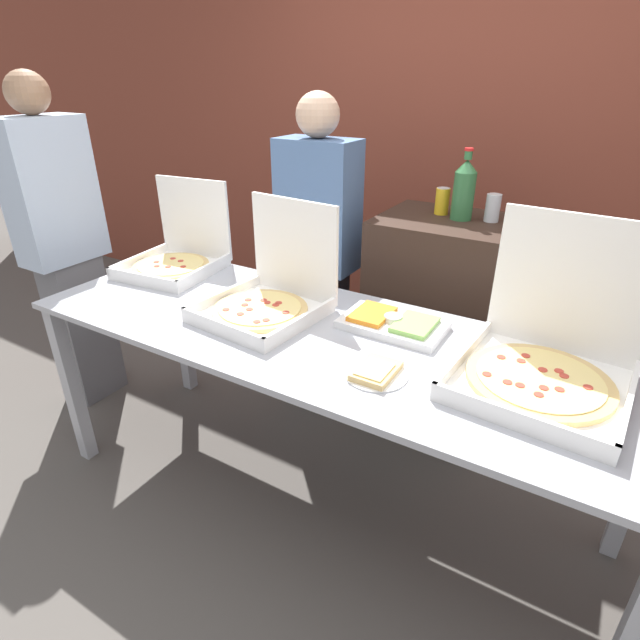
{
  "coord_description": "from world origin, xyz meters",
  "views": [
    {
      "loc": [
        0.85,
        -1.42,
        1.72
      ],
      "look_at": [
        0.0,
        0.0,
        0.89
      ],
      "focal_mm": 28.0,
      "sensor_mm": 36.0,
      "label": 1
    }
  ],
  "objects_px": {
    "pizza_box_far_left": "(177,254)",
    "person_guest_plaid": "(64,246)",
    "pizza_box_near_right": "(547,356)",
    "soda_can_silver": "(493,208)",
    "paper_plate_front_center": "(376,372)",
    "person_guest_cap": "(318,254)",
    "soda_bottle": "(464,189)",
    "soda_can_colored": "(442,201)",
    "pizza_box_far_right": "(269,294)",
    "veggie_tray": "(393,323)"
  },
  "relations": [
    {
      "from": "veggie_tray",
      "to": "soda_can_colored",
      "type": "height_order",
      "value": "soda_can_colored"
    },
    {
      "from": "soda_can_silver",
      "to": "pizza_box_far_left",
      "type": "bearing_deg",
      "value": -152.59
    },
    {
      "from": "veggie_tray",
      "to": "soda_bottle",
      "type": "distance_m",
      "value": 0.8
    },
    {
      "from": "pizza_box_near_right",
      "to": "person_guest_plaid",
      "type": "relative_size",
      "value": 0.31
    },
    {
      "from": "paper_plate_front_center",
      "to": "person_guest_cap",
      "type": "distance_m",
      "value": 1.16
    },
    {
      "from": "veggie_tray",
      "to": "soda_bottle",
      "type": "bearing_deg",
      "value": 88.6
    },
    {
      "from": "paper_plate_front_center",
      "to": "person_guest_plaid",
      "type": "xyz_separation_m",
      "value": [
        -1.89,
        0.2,
        0.05
      ]
    },
    {
      "from": "soda_bottle",
      "to": "soda_can_silver",
      "type": "bearing_deg",
      "value": 14.46
    },
    {
      "from": "paper_plate_front_center",
      "to": "soda_can_silver",
      "type": "relative_size",
      "value": 1.67
    },
    {
      "from": "soda_can_silver",
      "to": "soda_can_colored",
      "type": "relative_size",
      "value": 1.0
    },
    {
      "from": "pizza_box_far_left",
      "to": "veggie_tray",
      "type": "distance_m",
      "value": 1.18
    },
    {
      "from": "pizza_box_far_left",
      "to": "soda_can_colored",
      "type": "xyz_separation_m",
      "value": [
        1.08,
        0.7,
        0.25
      ]
    },
    {
      "from": "soda_bottle",
      "to": "soda_can_silver",
      "type": "distance_m",
      "value": 0.15
    },
    {
      "from": "pizza_box_near_right",
      "to": "paper_plate_front_center",
      "type": "height_order",
      "value": "pizza_box_near_right"
    },
    {
      "from": "pizza_box_far_right",
      "to": "soda_can_silver",
      "type": "xyz_separation_m",
      "value": [
        0.64,
        0.86,
        0.25
      ]
    },
    {
      "from": "pizza_box_far_left",
      "to": "soda_bottle",
      "type": "distance_m",
      "value": 1.4
    },
    {
      "from": "paper_plate_front_center",
      "to": "soda_can_colored",
      "type": "bearing_deg",
      "value": 99.39
    },
    {
      "from": "pizza_box_far_right",
      "to": "soda_can_colored",
      "type": "height_order",
      "value": "pizza_box_far_right"
    },
    {
      "from": "soda_bottle",
      "to": "soda_can_colored",
      "type": "relative_size",
      "value": 2.54
    },
    {
      "from": "paper_plate_front_center",
      "to": "soda_bottle",
      "type": "height_order",
      "value": "soda_bottle"
    },
    {
      "from": "soda_bottle",
      "to": "soda_can_colored",
      "type": "height_order",
      "value": "soda_bottle"
    },
    {
      "from": "pizza_box_near_right",
      "to": "paper_plate_front_center",
      "type": "bearing_deg",
      "value": -147.28
    },
    {
      "from": "veggie_tray",
      "to": "pizza_box_far_right",
      "type": "bearing_deg",
      "value": -165.94
    },
    {
      "from": "soda_can_silver",
      "to": "paper_plate_front_center",
      "type": "bearing_deg",
      "value": -93.27
    },
    {
      "from": "paper_plate_front_center",
      "to": "veggie_tray",
      "type": "height_order",
      "value": "veggie_tray"
    },
    {
      "from": "veggie_tray",
      "to": "soda_can_colored",
      "type": "xyz_separation_m",
      "value": [
        -0.09,
        0.74,
        0.3
      ]
    },
    {
      "from": "soda_bottle",
      "to": "soda_can_colored",
      "type": "distance_m",
      "value": 0.14
    },
    {
      "from": "pizza_box_far_left",
      "to": "veggie_tray",
      "type": "bearing_deg",
      "value": -8.8
    },
    {
      "from": "pizza_box_far_right",
      "to": "person_guest_plaid",
      "type": "bearing_deg",
      "value": -174.29
    },
    {
      "from": "soda_can_colored",
      "to": "person_guest_plaid",
      "type": "bearing_deg",
      "value": -152.89
    },
    {
      "from": "pizza_box_far_left",
      "to": "soda_can_silver",
      "type": "bearing_deg",
      "value": 21.0
    },
    {
      "from": "pizza_box_near_right",
      "to": "soda_can_silver",
      "type": "height_order",
      "value": "pizza_box_near_right"
    },
    {
      "from": "soda_bottle",
      "to": "person_guest_cap",
      "type": "xyz_separation_m",
      "value": [
        -0.68,
        -0.15,
        -0.39
      ]
    },
    {
      "from": "pizza_box_far_left",
      "to": "person_guest_plaid",
      "type": "height_order",
      "value": "person_guest_plaid"
    },
    {
      "from": "veggie_tray",
      "to": "person_guest_cap",
      "type": "bearing_deg",
      "value": 140.41
    },
    {
      "from": "person_guest_plaid",
      "to": "pizza_box_near_right",
      "type": "bearing_deg",
      "value": 91.34
    },
    {
      "from": "person_guest_plaid",
      "to": "soda_can_silver",
      "type": "bearing_deg",
      "value": 113.94
    },
    {
      "from": "soda_can_silver",
      "to": "soda_can_colored",
      "type": "bearing_deg",
      "value": 177.48
    },
    {
      "from": "pizza_box_near_right",
      "to": "soda_can_silver",
      "type": "bearing_deg",
      "value": 120.47
    },
    {
      "from": "soda_can_silver",
      "to": "soda_can_colored",
      "type": "xyz_separation_m",
      "value": [
        -0.24,
        0.01,
        0.0
      ]
    },
    {
      "from": "pizza_box_near_right",
      "to": "person_guest_cap",
      "type": "distance_m",
      "value": 1.37
    },
    {
      "from": "paper_plate_front_center",
      "to": "veggie_tray",
      "type": "distance_m",
      "value": 0.34
    },
    {
      "from": "person_guest_plaid",
      "to": "pizza_box_far_right",
      "type": "bearing_deg",
      "value": 90.48
    },
    {
      "from": "paper_plate_front_center",
      "to": "soda_can_silver",
      "type": "xyz_separation_m",
      "value": [
        0.06,
        1.07,
        0.31
      ]
    },
    {
      "from": "pizza_box_far_right",
      "to": "pizza_box_far_left",
      "type": "xyz_separation_m",
      "value": [
        -0.68,
        0.17,
        -0.0
      ]
    },
    {
      "from": "pizza_box_far_left",
      "to": "person_guest_plaid",
      "type": "distance_m",
      "value": 0.66
    },
    {
      "from": "paper_plate_front_center",
      "to": "veggie_tray",
      "type": "bearing_deg",
      "value": 104.65
    },
    {
      "from": "soda_can_silver",
      "to": "soda_can_colored",
      "type": "height_order",
      "value": "same"
    },
    {
      "from": "paper_plate_front_center",
      "to": "person_guest_plaid",
      "type": "height_order",
      "value": "person_guest_plaid"
    },
    {
      "from": "person_guest_cap",
      "to": "soda_can_silver",
      "type": "bearing_deg",
      "value": -167.27
    }
  ]
}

